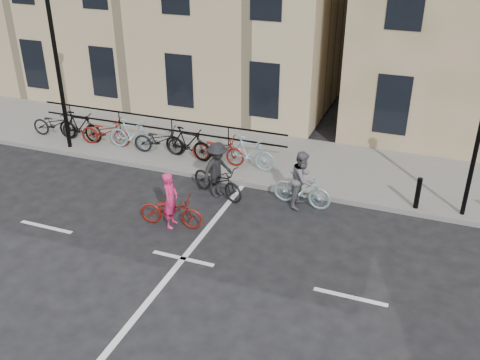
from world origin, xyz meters
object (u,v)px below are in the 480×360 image
(traffic_light, at_px, (479,134))
(cyclist_pink, at_px, (171,208))
(lamp_post, at_px, (55,50))
(cyclist_grey, at_px, (302,184))
(cyclist_dark, at_px, (217,175))

(traffic_light, distance_m, cyclist_pink, 8.01)
(lamp_post, height_order, cyclist_grey, lamp_post)
(lamp_post, relative_size, cyclist_pink, 2.98)
(cyclist_pink, relative_size, cyclist_grey, 1.02)
(cyclist_pink, height_order, cyclist_grey, cyclist_grey)
(traffic_light, bearing_deg, cyclist_pink, -156.68)
(lamp_post, bearing_deg, traffic_light, -0.27)
(lamp_post, distance_m, cyclist_pink, 7.03)
(cyclist_pink, xyz_separation_m, cyclist_grey, (2.91, 2.25, 0.13))
(lamp_post, xyz_separation_m, cyclist_grey, (8.46, -0.89, -2.82))
(lamp_post, bearing_deg, cyclist_grey, -6.01)
(cyclist_pink, distance_m, cyclist_grey, 3.68)
(traffic_light, height_order, cyclist_dark, traffic_light)
(traffic_light, distance_m, cyclist_dark, 6.99)
(lamp_post, relative_size, cyclist_grey, 3.03)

